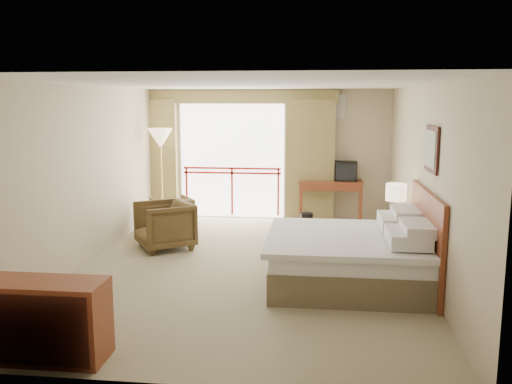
# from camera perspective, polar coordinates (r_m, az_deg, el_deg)

# --- Properties ---
(floor) EXTENTS (7.00, 7.00, 0.00)m
(floor) POSITION_cam_1_polar(r_m,az_deg,el_deg) (8.25, -0.79, -7.81)
(floor) COLOR gray
(floor) RESTS_ON ground
(ceiling) EXTENTS (7.00, 7.00, 0.00)m
(ceiling) POSITION_cam_1_polar(r_m,az_deg,el_deg) (7.87, -0.84, 11.28)
(ceiling) COLOR white
(ceiling) RESTS_ON wall_back
(wall_back) EXTENTS (5.00, 0.00, 5.00)m
(wall_back) POSITION_cam_1_polar(r_m,az_deg,el_deg) (11.41, 1.45, 3.97)
(wall_back) COLOR #C3B290
(wall_back) RESTS_ON ground
(wall_front) EXTENTS (5.00, 0.00, 5.00)m
(wall_front) POSITION_cam_1_polar(r_m,az_deg,el_deg) (4.56, -6.48, -4.67)
(wall_front) COLOR #C3B290
(wall_front) RESTS_ON ground
(wall_left) EXTENTS (0.00, 7.00, 7.00)m
(wall_left) POSITION_cam_1_polar(r_m,az_deg,el_deg) (8.63, -17.51, 1.71)
(wall_left) COLOR #C3B290
(wall_left) RESTS_ON ground
(wall_right) EXTENTS (0.00, 7.00, 7.00)m
(wall_right) POSITION_cam_1_polar(r_m,az_deg,el_deg) (8.03, 17.18, 1.16)
(wall_right) COLOR #C3B290
(wall_right) RESTS_ON ground
(balcony_door) EXTENTS (2.40, 0.00, 2.40)m
(balcony_door) POSITION_cam_1_polar(r_m,az_deg,el_deg) (11.50, -2.55, 3.26)
(balcony_door) COLOR white
(balcony_door) RESTS_ON wall_back
(balcony_railing) EXTENTS (2.09, 0.03, 1.02)m
(balcony_railing) POSITION_cam_1_polar(r_m,az_deg,el_deg) (11.53, -2.55, 1.34)
(balcony_railing) COLOR #A2180D
(balcony_railing) RESTS_ON wall_back
(curtain_left) EXTENTS (1.00, 0.26, 2.50)m
(curtain_left) POSITION_cam_1_polar(r_m,az_deg,el_deg) (11.74, -10.64, 3.49)
(curtain_left) COLOR olive
(curtain_left) RESTS_ON wall_back
(curtain_right) EXTENTS (1.00, 0.26, 2.50)m
(curtain_right) POSITION_cam_1_polar(r_m,az_deg,el_deg) (11.22, 5.71, 3.32)
(curtain_right) COLOR olive
(curtain_right) RESTS_ON wall_back
(valance) EXTENTS (4.40, 0.22, 0.28)m
(valance) POSITION_cam_1_polar(r_m,az_deg,el_deg) (11.33, -2.68, 10.01)
(valance) COLOR olive
(valance) RESTS_ON wall_back
(hvac_vent) EXTENTS (0.50, 0.04, 0.50)m
(hvac_vent) POSITION_cam_1_polar(r_m,az_deg,el_deg) (11.28, 8.13, 8.91)
(hvac_vent) COLOR silver
(hvac_vent) RESTS_ON wall_back
(bed) EXTENTS (2.13, 2.06, 0.97)m
(bed) POSITION_cam_1_polar(r_m,az_deg,el_deg) (7.52, 10.06, -6.71)
(bed) COLOR brown
(bed) RESTS_ON floor
(headboard) EXTENTS (0.06, 2.10, 1.30)m
(headboard) POSITION_cam_1_polar(r_m,az_deg,el_deg) (7.57, 17.44, -4.75)
(headboard) COLOR maroon
(headboard) RESTS_ON wall_right
(framed_art) EXTENTS (0.04, 0.72, 0.60)m
(framed_art) POSITION_cam_1_polar(r_m,az_deg,el_deg) (7.38, 18.00, 4.32)
(framed_art) COLOR black
(framed_art) RESTS_ON wall_right
(nightstand) EXTENTS (0.43, 0.51, 0.58)m
(nightstand) POSITION_cam_1_polar(r_m,az_deg,el_deg) (8.91, 14.38, -4.84)
(nightstand) COLOR maroon
(nightstand) RESTS_ON floor
(table_lamp) EXTENTS (0.33, 0.33, 0.57)m
(table_lamp) POSITION_cam_1_polar(r_m,az_deg,el_deg) (8.81, 14.54, -0.10)
(table_lamp) COLOR tan
(table_lamp) RESTS_ON nightstand
(phone) EXTENTS (0.21, 0.18, 0.08)m
(phone) POSITION_cam_1_polar(r_m,az_deg,el_deg) (8.68, 14.27, -2.96)
(phone) COLOR black
(phone) RESTS_ON nightstand
(desk) EXTENTS (1.30, 0.63, 0.85)m
(desk) POSITION_cam_1_polar(r_m,az_deg,el_deg) (11.32, 7.84, 0.33)
(desk) COLOR maroon
(desk) RESTS_ON floor
(tv) EXTENTS (0.44, 0.35, 0.40)m
(tv) POSITION_cam_1_polar(r_m,az_deg,el_deg) (11.21, 9.43, 2.18)
(tv) COLOR black
(tv) RESTS_ON desk
(coffee_maker) EXTENTS (0.14, 0.14, 0.26)m
(coffee_maker) POSITION_cam_1_polar(r_m,az_deg,el_deg) (11.22, 6.10, 1.89)
(coffee_maker) COLOR black
(coffee_maker) RESTS_ON desk
(cup) EXTENTS (0.07, 0.07, 0.09)m
(cup) POSITION_cam_1_polar(r_m,az_deg,el_deg) (11.18, 6.86, 1.42)
(cup) COLOR white
(cup) RESTS_ON desk
(wastebasket) EXTENTS (0.31, 0.31, 0.31)m
(wastebasket) POSITION_cam_1_polar(r_m,az_deg,el_deg) (10.59, 5.32, -3.05)
(wastebasket) COLOR black
(wastebasket) RESTS_ON floor
(armchair_far) EXTENTS (0.98, 0.98, 0.65)m
(armchair_far) POSITION_cam_1_polar(r_m,az_deg,el_deg) (10.55, -8.79, -4.04)
(armchair_far) COLOR #44341D
(armchair_far) RESTS_ON floor
(armchair_near) EXTENTS (1.20, 1.20, 0.80)m
(armchair_near) POSITION_cam_1_polar(r_m,az_deg,el_deg) (9.35, -9.54, -5.85)
(armchair_near) COLOR #44341D
(armchair_near) RESTS_ON floor
(side_table) EXTENTS (0.54, 0.54, 0.58)m
(side_table) POSITION_cam_1_polar(r_m,az_deg,el_deg) (9.86, -10.08, -2.66)
(side_table) COLOR black
(side_table) RESTS_ON floor
(book) EXTENTS (0.16, 0.22, 0.02)m
(book) POSITION_cam_1_polar(r_m,az_deg,el_deg) (9.82, -10.11, -1.58)
(book) COLOR white
(book) RESTS_ON side_table
(floor_lamp) EXTENTS (0.49, 0.49, 1.92)m
(floor_lamp) POSITION_cam_1_polar(r_m,az_deg,el_deg) (11.07, -10.02, 5.22)
(floor_lamp) COLOR tan
(floor_lamp) RESTS_ON floor
(dresser) EXTENTS (1.17, 0.50, 0.78)m
(dresser) POSITION_cam_1_polar(r_m,az_deg,el_deg) (5.70, -21.30, -12.47)
(dresser) COLOR maroon
(dresser) RESTS_ON floor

